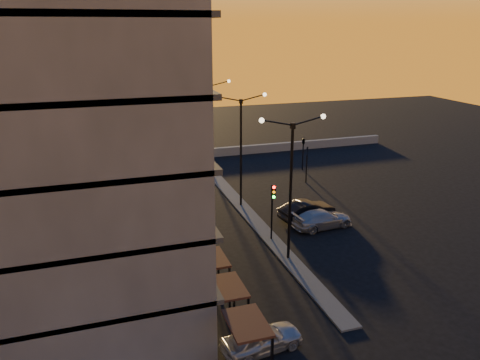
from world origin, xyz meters
name	(u,v)px	position (x,y,z in m)	size (l,w,h in m)	color
ground	(288,259)	(0.00, 0.00, 0.00)	(120.00, 120.00, 0.00)	black
sidewalk_west	(120,254)	(-10.50, 4.00, 0.06)	(5.00, 40.00, 0.12)	#494946
median	(241,205)	(0.00, 10.00, 0.06)	(1.20, 36.00, 0.12)	#494946
parapet	(215,152)	(2.00, 26.00, 0.50)	(44.00, 0.50, 1.00)	gray
building	(33,83)	(-14.00, 0.03, 11.91)	(14.35, 17.08, 25.00)	#645F58
streetlamp_near	(291,178)	(0.00, 0.00, 5.59)	(4.32, 0.32, 9.51)	black
streetlamp_mid	(241,142)	(0.00, 10.00, 5.59)	(4.32, 0.32, 9.51)	black
streetlamp_far	(210,120)	(0.00, 20.00, 5.59)	(4.32, 0.32, 9.51)	black
traffic_light_main	(273,203)	(0.00, 2.87, 2.89)	(0.28, 0.44, 4.25)	black
signal_east_a	(307,164)	(8.00, 14.00, 1.93)	(0.13, 0.16, 3.60)	black
signal_east_b	(303,141)	(9.50, 18.00, 3.10)	(0.42, 1.99, 3.60)	black
car_hatchback	(262,338)	(-4.84, -7.97, 0.67)	(1.59, 3.96, 1.35)	#B1B3B9
car_sedan	(307,210)	(4.11, 5.72, 0.75)	(1.60, 4.58, 1.51)	black
car_wagon	(322,219)	(4.50, 3.90, 0.69)	(1.94, 4.77, 1.38)	#A7ABAF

